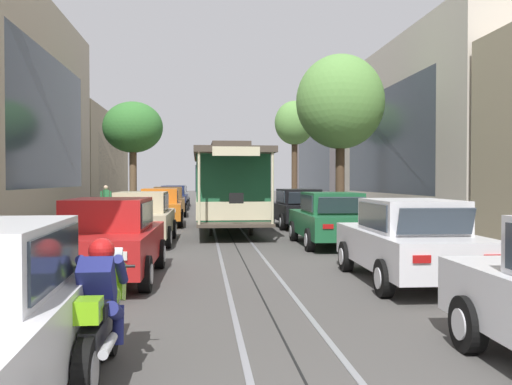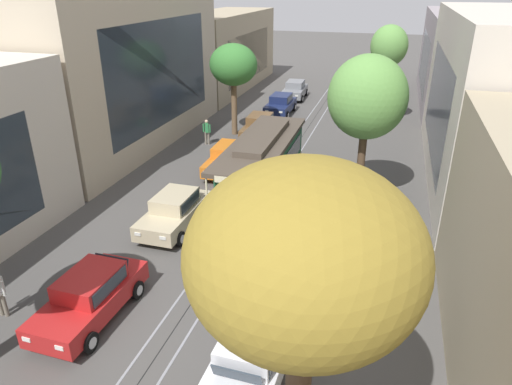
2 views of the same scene
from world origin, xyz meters
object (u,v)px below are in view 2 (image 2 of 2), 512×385
at_px(parked_car_black_fourth_right, 324,180).
at_px(parked_car_green_mid_right, 295,243).
at_px(street_tree_kerb_right_near, 305,260).
at_px(pedestrian_on_left_pavement, 207,131).
at_px(parked_car_red_second_left, 90,296).
at_px(street_tree_kerb_left_second, 233,66).
at_px(parked_car_beige_mid_left, 174,211).
at_px(street_tree_kerb_right_second, 367,98).
at_px(parked_car_brown_fifth_left, 259,126).
at_px(parked_car_grey_far_left, 295,90).
at_px(street_tree_kerb_right_mid, 389,47).
at_px(cable_car_trolley, 263,165).
at_px(parked_car_navy_sixth_left, 281,104).
at_px(parked_car_orange_fourth_left, 228,158).
at_px(parked_car_white_second_right, 253,353).

bearing_deg(parked_car_black_fourth_right, parked_car_green_mid_right, -91.16).
bearing_deg(street_tree_kerb_right_near, parked_car_black_fourth_right, 96.52).
distance_m(street_tree_kerb_right_near, pedestrian_on_left_pavement, 24.37).
xyz_separation_m(parked_car_red_second_left, pedestrian_on_left_pavement, (-2.95, 17.33, 0.16)).
bearing_deg(street_tree_kerb_left_second, parked_car_red_second_left, -84.48).
height_order(parked_car_red_second_left, parked_car_beige_mid_left, same).
xyz_separation_m(parked_car_beige_mid_left, street_tree_kerb_right_second, (7.51, 5.19, 4.33)).
height_order(street_tree_kerb_left_second, street_tree_kerb_right_near, street_tree_kerb_right_near).
bearing_deg(parked_car_brown_fifth_left, parked_car_green_mid_right, -68.94).
height_order(parked_car_brown_fifth_left, parked_car_grey_far_left, same).
xyz_separation_m(parked_car_black_fourth_right, street_tree_kerb_right_mid, (2.18, 14.02, 4.83)).
bearing_deg(cable_car_trolley, street_tree_kerb_left_second, 116.56).
relative_size(street_tree_kerb_left_second, street_tree_kerb_right_second, 0.88).
bearing_deg(parked_car_brown_fifth_left, parked_car_navy_sixth_left, 90.60).
relative_size(parked_car_brown_fifth_left, parked_car_grey_far_left, 1.00).
height_order(parked_car_red_second_left, street_tree_kerb_left_second, street_tree_kerb_left_second).
bearing_deg(parked_car_black_fourth_right, street_tree_kerb_right_second, -5.47).
height_order(parked_car_beige_mid_left, street_tree_kerb_right_mid, street_tree_kerb_right_mid).
distance_m(parked_car_beige_mid_left, parked_car_grey_far_left, 25.74).
bearing_deg(parked_car_navy_sixth_left, street_tree_kerb_right_near, -75.86).
xyz_separation_m(parked_car_red_second_left, street_tree_kerb_right_mid, (7.94, 25.63, 4.83)).
relative_size(parked_car_navy_sixth_left, street_tree_kerb_right_near, 0.57).
bearing_deg(street_tree_kerb_left_second, parked_car_orange_fourth_left, -74.02).
bearing_deg(pedestrian_on_left_pavement, parked_car_white_second_right, -64.52).
bearing_deg(cable_car_trolley, street_tree_kerb_right_near, -72.04).
bearing_deg(parked_car_black_fourth_right, cable_car_trolley, -159.68).
xyz_separation_m(parked_car_grey_far_left, parked_car_black_fourth_right, (5.88, -20.39, 0.00)).
relative_size(parked_car_black_fourth_right, pedestrian_on_left_pavement, 2.62).
xyz_separation_m(parked_car_orange_fourth_left, street_tree_kerb_left_second, (-1.97, 6.86, 3.98)).
relative_size(parked_car_grey_far_left, street_tree_kerb_right_mid, 0.61).
height_order(parked_car_white_second_right, cable_car_trolley, cable_car_trolley).
bearing_deg(cable_car_trolley, parked_car_green_mid_right, -62.61).
bearing_deg(parked_car_grey_far_left, parked_car_white_second_right, -79.89).
distance_m(parked_car_orange_fourth_left, pedestrian_on_left_pavement, 5.11).
bearing_deg(parked_car_black_fourth_right, street_tree_kerb_left_second, 132.37).
distance_m(parked_car_green_mid_right, pedestrian_on_left_pavement, 14.92).
distance_m(street_tree_kerb_right_mid, cable_car_trolley, 16.43).
xyz_separation_m(parked_car_navy_sixth_left, pedestrian_on_left_pavement, (-2.86, -8.89, 0.16)).
bearing_deg(cable_car_trolley, pedestrian_on_left_pavement, 130.29).
relative_size(parked_car_navy_sixth_left, parked_car_black_fourth_right, 0.99).
distance_m(parked_car_red_second_left, parked_car_orange_fourth_left, 13.18).
xyz_separation_m(parked_car_beige_mid_left, parked_car_brown_fifth_left, (0.01, 13.50, 0.00)).
relative_size(parked_car_green_mid_right, street_tree_kerb_right_near, 0.57).
bearing_deg(parked_car_brown_fifth_left, parked_car_orange_fourth_left, -89.61).
height_order(parked_car_green_mid_right, parked_car_black_fourth_right, same).
distance_m(parked_car_green_mid_right, street_tree_kerb_left_second, 17.20).
bearing_deg(parked_car_grey_far_left, street_tree_kerb_left_second, -98.61).
xyz_separation_m(parked_car_black_fourth_right, street_tree_kerb_left_second, (-7.69, 8.43, 3.98)).
relative_size(parked_car_brown_fifth_left, street_tree_kerb_right_mid, 0.61).
distance_m(parked_car_brown_fifth_left, cable_car_trolley, 9.70).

